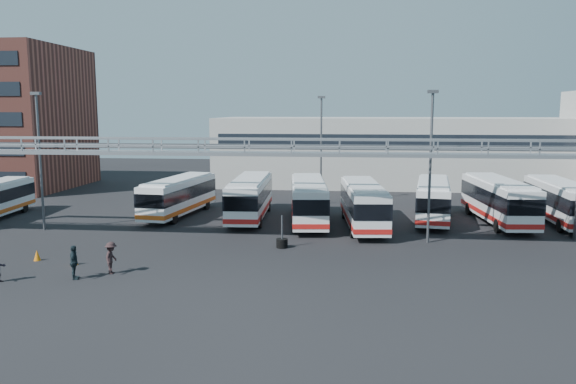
# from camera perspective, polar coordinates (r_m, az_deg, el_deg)

# --- Properties ---
(ground) EXTENTS (140.00, 140.00, 0.00)m
(ground) POSITION_cam_1_polar(r_m,az_deg,el_deg) (32.87, -5.65, -7.43)
(ground) COLOR black
(ground) RESTS_ON ground
(gantry) EXTENTS (51.40, 5.15, 7.10)m
(gantry) POSITION_cam_1_polar(r_m,az_deg,el_deg) (37.56, -3.94, 3.12)
(gantry) COLOR #919399
(gantry) RESTS_ON ground
(warehouse) EXTENTS (42.00, 14.00, 8.00)m
(warehouse) POSITION_cam_1_polar(r_m,az_deg,el_deg) (69.34, 10.66, 4.12)
(warehouse) COLOR #9E9E99
(warehouse) RESTS_ON ground
(light_pole_left) EXTENTS (0.70, 0.35, 10.21)m
(light_pole_left) POSITION_cam_1_polar(r_m,az_deg,el_deg) (45.13, -23.91, 3.57)
(light_pole_left) COLOR #4C4F54
(light_pole_left) RESTS_ON ground
(light_pole_mid) EXTENTS (0.70, 0.35, 10.21)m
(light_pole_mid) POSITION_cam_1_polar(r_m,az_deg,el_deg) (38.47, 14.28, 3.33)
(light_pole_mid) COLOR #4C4F54
(light_pole_mid) RESTS_ON ground
(light_pole_back) EXTENTS (0.70, 0.35, 10.21)m
(light_pole_back) POSITION_cam_1_polar(r_m,az_deg,el_deg) (53.11, 3.39, 4.88)
(light_pole_back) COLOR #4C4F54
(light_pole_back) RESTS_ON ground
(bus_3) EXTENTS (3.87, 10.91, 3.24)m
(bus_3) POSITION_cam_1_polar(r_m,az_deg,el_deg) (48.34, -11.02, -0.29)
(bus_3) COLOR silver
(bus_3) RESTS_ON ground
(bus_4) EXTENTS (3.10, 11.34, 3.41)m
(bus_4) POSITION_cam_1_polar(r_m,az_deg,el_deg) (46.20, -3.87, -0.43)
(bus_4) COLOR silver
(bus_4) RESTS_ON ground
(bus_5) EXTENTS (3.77, 11.51, 3.43)m
(bus_5) POSITION_cam_1_polar(r_m,az_deg,el_deg) (44.45, 2.09, -0.75)
(bus_5) COLOR silver
(bus_5) RESTS_ON ground
(bus_6) EXTENTS (3.61, 11.35, 3.39)m
(bus_6) POSITION_cam_1_polar(r_m,az_deg,el_deg) (43.10, 7.65, -1.14)
(bus_6) COLOR silver
(bus_6) RESTS_ON ground
(bus_7) EXTENTS (3.99, 10.98, 3.26)m
(bus_7) POSITION_cam_1_polar(r_m,az_deg,el_deg) (46.85, 14.51, -0.66)
(bus_7) COLOR silver
(bus_7) RESTS_ON ground
(bus_8) EXTENTS (3.53, 11.66, 3.49)m
(bus_8) POSITION_cam_1_polar(r_m,az_deg,el_deg) (47.35, 20.57, -0.68)
(bus_8) COLOR silver
(bus_8) RESTS_ON ground
(bus_9) EXTENTS (2.66, 11.05, 3.35)m
(bus_9) POSITION_cam_1_polar(r_m,az_deg,el_deg) (49.17, 25.94, -0.77)
(bus_9) COLOR silver
(bus_9) RESTS_ON ground
(pedestrian_c) EXTENTS (0.73, 1.19, 1.77)m
(pedestrian_c) POSITION_cam_1_polar(r_m,az_deg,el_deg) (32.38, -17.51, -6.40)
(pedestrian_c) COLOR #2E1F20
(pedestrian_c) RESTS_ON ground
(pedestrian_d) EXTENTS (0.77, 1.16, 1.84)m
(pedestrian_d) POSITION_cam_1_polar(r_m,az_deg,el_deg) (31.96, -20.92, -6.70)
(pedestrian_d) COLOR black
(pedestrian_d) RESTS_ON ground
(cone_left) EXTENTS (0.43, 0.43, 0.65)m
(cone_left) POSITION_cam_1_polar(r_m,az_deg,el_deg) (36.86, -24.14, -5.88)
(cone_left) COLOR orange
(cone_left) RESTS_ON ground
(cone_right) EXTENTS (0.50, 0.50, 0.71)m
(cone_right) POSITION_cam_1_polar(r_m,az_deg,el_deg) (35.04, -20.91, -6.35)
(cone_right) COLOR orange
(cone_right) RESTS_ON ground
(tire_stack) EXTENTS (0.75, 0.75, 2.15)m
(tire_stack) POSITION_cam_1_polar(r_m,az_deg,el_deg) (36.71, -0.62, -5.13)
(tire_stack) COLOR black
(tire_stack) RESTS_ON ground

